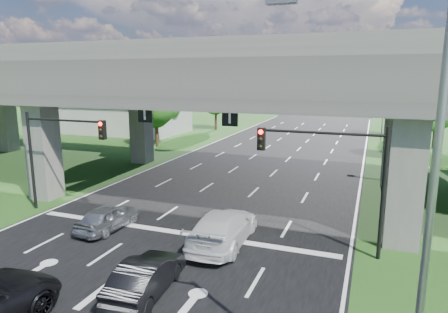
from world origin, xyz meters
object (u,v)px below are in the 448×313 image
Objects in this scene: streetlight_far at (383,102)px; signal_right at (333,165)px; streetlight_near at (409,196)px; streetlight_beyond at (381,94)px; car_silver at (108,217)px; signal_left at (57,144)px; car_dark at (146,276)px; car_white at (223,227)px.

signal_right is at bearing -96.47° from streetlight_far.
streetlight_near is 46.00m from streetlight_beyond.
car_silver is (-11.35, -1.37, -3.48)m from signal_right.
signal_left reaches higher than car_dark.
car_dark is (-8.30, 3.70, -5.11)m from streetlight_near.
streetlight_beyond is (17.92, 36.06, 1.66)m from signal_left.
streetlight_near reaches higher than signal_right.
streetlight_far is 22.76m from car_white.
signal_right reaches higher than car_white.
car_silver is (-13.63, -37.42, -5.14)m from streetlight_beyond.
car_white is (10.71, -0.94, -3.32)m from signal_left.
car_white is (-7.22, 9.00, -4.98)m from streetlight_near.
signal_right is 20.25m from streetlight_far.
streetlight_beyond is 43.40m from car_dark.
car_silver is at bearing -110.01° from streetlight_beyond.
signal_left is 1.39× the size of car_dark.
streetlight_far is 28.04m from car_dark.
signal_right reaches higher than car_dark.
streetlight_near is 1.73× the size of car_white.
signal_left is at bearing -14.95° from car_silver.
car_white is at bearing -5.03° from signal_left.
streetlight_beyond reaches higher than car_dark.
streetlight_beyond is 1.73× the size of car_white.
signal_left is 1.04× the size of car_white.
signal_left is 40.30m from streetlight_beyond.
car_silver is at bearing 1.67° from car_white.
streetlight_beyond reaches higher than signal_left.
streetlight_beyond is (0.00, 46.00, 0.00)m from streetlight_near.
streetlight_near is at bearing -90.00° from streetlight_far.
signal_left is 0.60× the size of streetlight_far.
car_silver is 7.22m from car_dark.
signal_right is 1.39× the size of car_dark.
signal_right is 1.04× the size of car_white.
signal_left is 5.69m from car_silver.
streetlight_far reaches higher than signal_right.
car_white is at bearing -108.96° from streetlight_far.
signal_right is 1.00× the size of signal_left.
streetlight_near is at bearing 151.03° from car_dark.
car_silver is at bearing -47.36° from car_dark.
streetlight_near and streetlight_beyond have the same top height.
signal_left is at bearing -116.43° from streetlight_beyond.
car_white is (1.08, 5.30, 0.13)m from car_dark.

